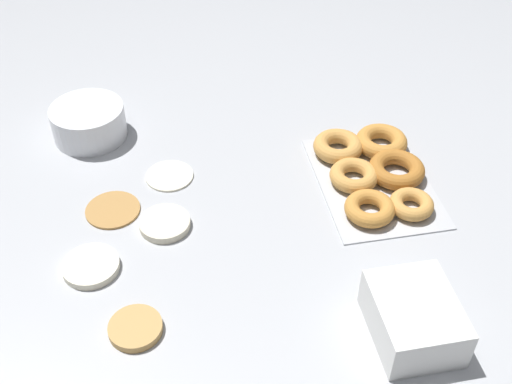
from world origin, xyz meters
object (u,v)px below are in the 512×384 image
Objects in this scene: pancake_3 at (91,266)px; pancake_4 at (135,328)px; batter_bowl at (89,122)px; pancake_1 at (165,223)px; donut_tray at (373,171)px; pancake_2 at (113,209)px; container_stack at (414,318)px; pancake_0 at (169,175)px.

pancake_3 is 0.16m from pancake_4.
batter_bowl reaches higher than pancake_4.
pancake_3 is (-0.08, 0.13, -0.00)m from pancake_1.
pancake_1 is at bearing 98.33° from donut_tray.
pancake_2 is at bearing -15.77° from pancake_3.
donut_tray reaches higher than pancake_3.
pancake_3 is at bearing 65.10° from container_stack.
pancake_1 and pancake_4 have the same top height.
pancake_0 is 0.36m from pancake_4.
container_stack is (-0.44, -0.33, 0.03)m from pancake_0.
pancake_1 is at bearing 49.23° from container_stack.
batter_bowl reaches higher than donut_tray.
pancake_1 is at bearing -58.82° from pancake_3.
pancake_1 reaches higher than pancake_2.
pancake_3 is at bearing -179.87° from batter_bowl.
pancake_0 is 0.93× the size of pancake_2.
donut_tray is at bearing -9.54° from container_stack.
container_stack reaches higher than batter_bowl.
batter_bowl is (0.24, 0.54, 0.02)m from donut_tray.
container_stack is at bearing -141.45° from batter_bowl.
pancake_3 and pancake_4 have the same top height.
pancake_3 is 0.38m from batter_bowl.
pancake_1 is at bearing -122.55° from pancake_2.
container_stack reaches higher than donut_tray.
pancake_0 is 1.01× the size of pancake_1.
container_stack is at bearing -130.77° from pancake_1.
pancake_2 is 1.21× the size of pancake_4.
pancake_4 is at bearing -172.54° from batter_bowl.
batter_bowl is at bearing 42.41° from pancake_0.
pancake_0 is at bearing -34.92° from pancake_3.
pancake_4 is 0.42m from container_stack.
donut_tray reaches higher than pancake_1.
pancake_2 is at bearing 124.98° from pancake_0.
pancake_4 is 0.56× the size of container_stack.
pancake_3 reaches higher than pancake_0.
pancake_2 is 0.67× the size of container_stack.
batter_bowl is (0.24, 0.04, 0.03)m from pancake_2.
container_stack is (-0.60, -0.48, 0.00)m from batter_bowl.
donut_tray is at bearing -114.04° from batter_bowl.
pancake_3 is 0.63× the size of batter_bowl.
pancake_1 is 0.91× the size of pancake_2.
pancake_0 is at bearing -13.08° from pancake_4.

